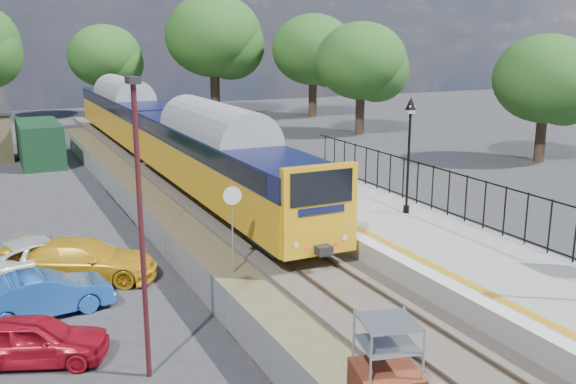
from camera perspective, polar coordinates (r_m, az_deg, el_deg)
ground at (r=18.78m, az=7.85°, el=-10.81°), size 120.00×120.00×0.00m
track_bed at (r=26.65m, az=-4.49°, el=-3.05°), size 5.90×80.00×0.29m
platform at (r=27.11m, az=6.05°, el=-2.01°), size 5.00×70.00×0.90m
platform_edge at (r=26.00m, az=2.19°, el=-1.58°), size 0.90×70.00×0.01m
victorian_lamp_north at (r=25.31m, az=10.78°, el=5.61°), size 0.44×0.44×4.60m
palisade_fence at (r=23.76m, az=18.31°, el=-1.43°), size 0.12×26.00×2.00m
wire_fence at (r=27.66m, az=-13.49°, el=-1.67°), size 0.06×52.00×1.20m
tree_line at (r=57.25m, az=-14.85°, el=12.10°), size 56.80×43.80×11.88m
train at (r=39.57m, az=-11.38°, el=5.56°), size 2.82×40.83×3.51m
brick_plinth at (r=13.99m, az=8.77°, el=-15.24°), size 1.59×1.59×2.12m
speed_sign at (r=21.06m, az=-4.96°, el=-1.99°), size 0.60×0.18×3.01m
carpark_lamp at (r=14.46m, az=-12.99°, el=-1.87°), size 0.25×0.50×6.93m
car_red at (r=17.07m, az=-21.61°, el=-12.11°), size 3.77×2.59×1.19m
car_blue at (r=19.66m, az=-20.94°, el=-8.49°), size 3.96×1.81×1.26m
car_yellow at (r=21.88m, az=-17.70°, el=-5.84°), size 5.04×3.65×1.35m
car_white at (r=22.64m, az=-20.87°, el=-5.43°), size 5.34×3.51×1.37m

